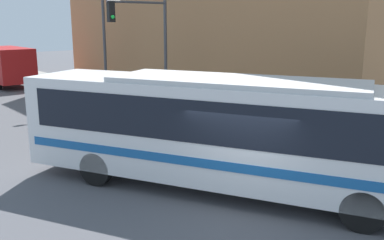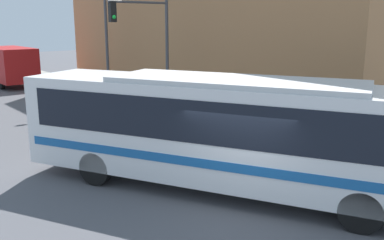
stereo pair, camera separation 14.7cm
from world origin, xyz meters
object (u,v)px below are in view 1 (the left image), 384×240
(traffic_light_pole, at_px, (147,37))
(fire_hydrant, at_px, (272,130))
(street_lamp, at_px, (100,15))
(city_bus, at_px, (235,128))
(parking_meter, at_px, (160,94))
(delivery_truck, at_px, (4,65))

(traffic_light_pole, bearing_deg, fire_hydrant, -82.39)
(fire_hydrant, distance_m, street_lamp, 14.21)
(city_bus, bearing_deg, traffic_light_pole, 42.23)
(city_bus, relative_size, parking_meter, 9.67)
(delivery_truck, bearing_deg, traffic_light_pole, -82.35)
(delivery_truck, relative_size, parking_meter, 5.91)
(parking_meter, height_order, street_lamp, street_lamp)
(traffic_light_pole, height_order, parking_meter, traffic_light_pole)
(city_bus, bearing_deg, street_lamp, 47.12)
(traffic_light_pole, bearing_deg, delivery_truck, 97.65)
(traffic_light_pole, distance_m, street_lamp, 6.57)
(city_bus, distance_m, delivery_truck, 25.20)
(fire_hydrant, distance_m, traffic_light_pole, 7.90)
(city_bus, xyz_separation_m, fire_hydrant, (4.59, 2.43, -1.31))
(city_bus, height_order, street_lamp, street_lamp)
(delivery_truck, relative_size, street_lamp, 0.88)
(delivery_truck, distance_m, traffic_light_pole, 15.96)
(traffic_light_pole, relative_size, parking_meter, 4.42)
(parking_meter, bearing_deg, delivery_truck, 101.28)
(city_bus, height_order, traffic_light_pole, traffic_light_pole)
(traffic_light_pole, bearing_deg, parking_meter, 21.09)
(street_lamp, bearing_deg, fire_hydrant, -89.99)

